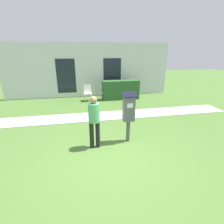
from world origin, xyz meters
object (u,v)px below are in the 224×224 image
(parking_meter, at_px, (129,111))
(outdoor_chair_middle, at_px, (103,90))
(person_standing, at_px, (94,118))
(outdoor_chair_left, at_px, (88,92))

(parking_meter, height_order, outdoor_chair_middle, parking_meter)
(parking_meter, distance_m, outdoor_chair_middle, 5.23)
(person_standing, height_order, outdoor_chair_middle, person_standing)
(outdoor_chair_middle, bearing_deg, person_standing, -116.70)
(outdoor_chair_left, distance_m, outdoor_chair_middle, 0.94)
(outdoor_chair_middle, bearing_deg, outdoor_chair_left, 173.60)
(outdoor_chair_left, xyz_separation_m, outdoor_chair_middle, (0.92, 0.15, 0.00))
(parking_meter, height_order, person_standing, parking_meter)
(person_standing, bearing_deg, parking_meter, 11.47)
(parking_meter, relative_size, person_standing, 1.01)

